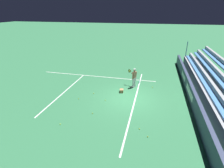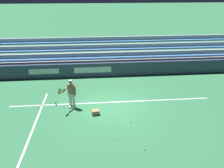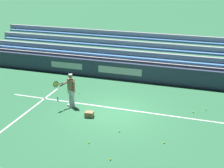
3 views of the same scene
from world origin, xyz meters
name	(u,v)px [view 3 (image 3 of 3)]	position (x,y,z in m)	size (l,w,h in m)	color
ground_plane	(115,113)	(0.00, 0.00, 0.00)	(160.00, 160.00, 0.00)	#337A4C
court_baseline_white	(118,109)	(0.00, -0.50, 0.00)	(12.00, 0.10, 0.01)	white
back_wall_sponsor_board	(137,73)	(0.01, -4.65, 0.55)	(22.68, 0.25, 1.10)	#384260
bleacher_stand	(144,62)	(0.00, -6.47, 0.73)	(21.55, 2.40, 2.95)	#9EA3A8
tennis_player	(71,90)	(2.33, -0.07, 0.89)	(0.90, 0.88, 1.71)	silver
ball_box_cardboard	(89,114)	(1.02, 0.78, 0.13)	(0.40, 0.30, 0.26)	#A87F51
tennis_ball_toward_net	(110,159)	(-1.02, 3.80, 0.03)	(0.07, 0.07, 0.07)	#CCE533
tennis_ball_on_baseline	(119,131)	(-0.75, 1.71, 0.03)	(0.07, 0.07, 0.07)	#CCE533
tennis_ball_stray_back	(193,112)	(-3.64, -1.18, 0.03)	(0.07, 0.07, 0.07)	#CCE533
tennis_ball_by_box	(80,93)	(2.60, -1.72, 0.03)	(0.07, 0.07, 0.07)	#CCE533
tennis_ball_near_player	(206,109)	(-4.21, -1.70, 0.03)	(0.07, 0.07, 0.07)	#CCE533
tennis_ball_far_right	(164,143)	(-2.73, 2.04, 0.03)	(0.07, 0.07, 0.07)	#CCE533
tennis_ball_far_left	(89,143)	(0.16, 2.97, 0.03)	(0.07, 0.07, 0.07)	#CCE533
water_bottle	(58,99)	(3.32, -0.48, 0.11)	(0.07, 0.07, 0.22)	#33B2E5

